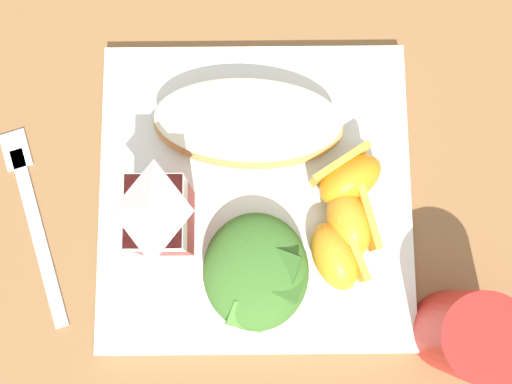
{
  "coord_description": "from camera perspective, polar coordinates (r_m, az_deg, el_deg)",
  "views": [
    {
      "loc": [
        -0.09,
        0.0,
        0.54
      ],
      "look_at": [
        0.0,
        0.0,
        0.03
      ],
      "focal_mm": 41.72,
      "sensor_mm": 36.0,
      "label": 1
    }
  ],
  "objects": [
    {
      "name": "milk_carton",
      "position": [
        0.48,
        -9.18,
        -2.28
      ],
      "size": [
        0.06,
        0.05,
        0.11
      ],
      "color": "#B7332D",
      "rests_on": "white_plate"
    },
    {
      "name": "orange_wedge_rear",
      "position": [
        0.52,
        8.97,
        1.35
      ],
      "size": [
        0.06,
        0.07,
        0.04
      ],
      "color": "orange",
      "rests_on": "white_plate"
    },
    {
      "name": "green_salad_pile",
      "position": [
        0.51,
        0.63,
        -7.63
      ],
      "size": [
        0.1,
        0.09,
        0.04
      ],
      "color": "#3D7028",
      "rests_on": "white_plate"
    },
    {
      "name": "cheesy_pizza_bread",
      "position": [
        0.53,
        -0.66,
        6.56
      ],
      "size": [
        0.09,
        0.17,
        0.04
      ],
      "color": "tan",
      "rests_on": "white_plate"
    },
    {
      "name": "orange_wedge_front",
      "position": [
        0.51,
        7.79,
        -6.05
      ],
      "size": [
        0.07,
        0.06,
        0.04
      ],
      "color": "orange",
      "rests_on": "white_plate"
    },
    {
      "name": "drinking_red_cup",
      "position": [
        0.53,
        19.64,
        -12.72
      ],
      "size": [
        0.07,
        0.07,
        0.09
      ],
      "primitive_type": "cylinder",
      "color": "red",
      "rests_on": "ground"
    },
    {
      "name": "white_plate",
      "position": [
        0.54,
        0.0,
        -0.31
      ],
      "size": [
        0.28,
        0.28,
        0.02
      ],
      "primitive_type": "cube",
      "color": "white",
      "rests_on": "ground"
    },
    {
      "name": "orange_wedge_middle",
      "position": [
        0.52,
        9.13,
        -2.85
      ],
      "size": [
        0.07,
        0.05,
        0.04
      ],
      "color": "orange",
      "rests_on": "white_plate"
    },
    {
      "name": "metal_fork",
      "position": [
        0.58,
        -20.67,
        -1.63
      ],
      "size": [
        0.18,
        0.07,
        0.01
      ],
      "color": "silver",
      "rests_on": "ground"
    },
    {
      "name": "ground",
      "position": [
        0.55,
        0.0,
        -0.45
      ],
      "size": [
        3.0,
        3.0,
        0.0
      ],
      "primitive_type": "plane",
      "color": "olive"
    }
  ]
}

